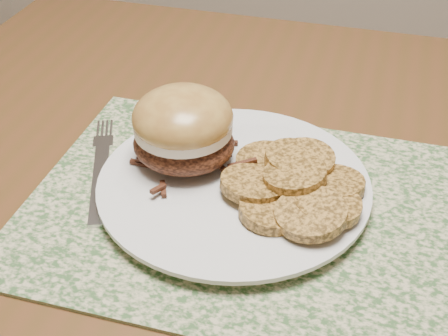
# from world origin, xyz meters

# --- Properties ---
(placemat) EXTENTS (0.45, 0.33, 0.00)m
(placemat) POSITION_xyz_m (-0.26, -0.02, 0.75)
(placemat) COLOR #35582D
(placemat) RESTS_ON dining_table
(dinner_plate) EXTENTS (0.26, 0.26, 0.02)m
(dinner_plate) POSITION_xyz_m (-0.29, -0.00, 0.76)
(dinner_plate) COLOR silver
(dinner_plate) RESTS_ON placemat
(pork_sandwich) EXTENTS (0.12, 0.12, 0.08)m
(pork_sandwich) POSITION_xyz_m (-0.34, 0.02, 0.81)
(pork_sandwich) COLOR black
(pork_sandwich) RESTS_ON dinner_plate
(roasted_potatoes) EXTENTS (0.16, 0.17, 0.04)m
(roasted_potatoes) POSITION_xyz_m (-0.22, 0.00, 0.78)
(roasted_potatoes) COLOR #A97731
(roasted_potatoes) RESTS_ON dinner_plate
(fork) EXTENTS (0.09, 0.18, 0.00)m
(fork) POSITION_xyz_m (-0.43, -0.00, 0.76)
(fork) COLOR silver
(fork) RESTS_ON placemat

